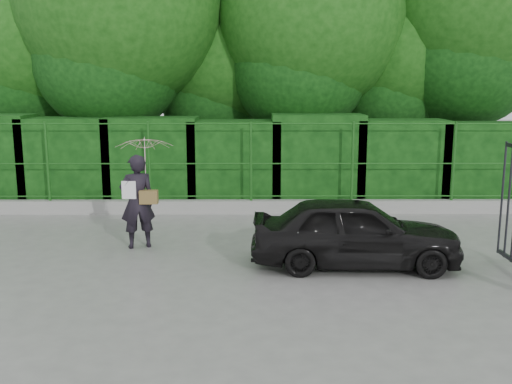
{
  "coord_description": "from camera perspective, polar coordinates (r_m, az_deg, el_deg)",
  "views": [
    {
      "loc": [
        0.44,
        -8.29,
        2.91
      ],
      "look_at": [
        0.5,
        1.3,
        1.1
      ],
      "focal_mm": 40.0,
      "sensor_mm": 36.0,
      "label": 1
    }
  ],
  "objects": [
    {
      "name": "ground",
      "position": [
        8.8,
        -3.22,
        -8.65
      ],
      "size": [
        80.0,
        80.0,
        0.0
      ],
      "primitive_type": "plane",
      "color": "gray"
    },
    {
      "name": "car",
      "position": [
        9.37,
        9.87,
        -3.94
      ],
      "size": [
        3.4,
        1.49,
        1.14
      ],
      "primitive_type": "imported",
      "rotation": [
        0.0,
        0.0,
        1.53
      ],
      "color": "black",
      "rests_on": "ground"
    },
    {
      "name": "fence",
      "position": [
        12.9,
        -1.3,
        3.07
      ],
      "size": [
        14.13,
        0.06,
        1.8
      ],
      "color": "#1B5518",
      "rests_on": "kerb"
    },
    {
      "name": "hedge",
      "position": [
        13.92,
        -2.48,
        3.05
      ],
      "size": [
        14.2,
        1.2,
        2.21
      ],
      "color": "black",
      "rests_on": "ground"
    },
    {
      "name": "kerb",
      "position": [
        13.09,
        -2.25,
        -1.49
      ],
      "size": [
        14.0,
        0.25,
        0.3
      ],
      "primitive_type": "cube",
      "color": "#9E9E99",
      "rests_on": "ground"
    },
    {
      "name": "trees",
      "position": [
        16.13,
        2.26,
        16.76
      ],
      "size": [
        17.1,
        6.15,
        8.08
      ],
      "color": "black",
      "rests_on": "ground"
    },
    {
      "name": "woman",
      "position": [
        10.36,
        -11.27,
        1.69
      ],
      "size": [
        1.01,
        1.02,
        2.01
      ],
      "color": "black",
      "rests_on": "ground"
    }
  ]
}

